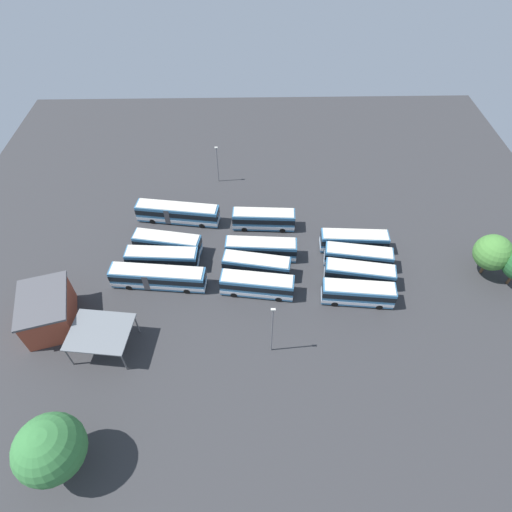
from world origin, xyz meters
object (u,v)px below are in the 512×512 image
Objects in this scene: maintenance_shelter at (100,332)px; lamp_post_near_entrance at (272,329)px; bus_row1_slot0 at (257,285)px; bus_row1_slot1 at (257,266)px; bus_row1_slot4 at (264,219)px; depot_building at (48,311)px; bus_row0_slot4 at (178,213)px; bus_row1_slot2 at (261,249)px; bus_row2_slot1 at (359,274)px; bus_row2_slot2 at (358,257)px; bus_row2_slot3 at (354,241)px; lamp_post_by_building at (217,163)px; tree_east_edge at (493,252)px; tree_west_edge at (50,449)px; bus_row0_slot2 at (168,243)px; bus_row0_slot0 at (158,277)px; bus_row2_slot0 at (358,293)px; bus_row0_slot1 at (162,259)px.

maintenance_shelter is 22.22m from lamp_post_near_entrance.
bus_row1_slot1 is at bearing 90.21° from bus_row1_slot0.
bus_row1_slot4 is 1.07× the size of depot_building.
maintenance_shelter is at bearing -156.54° from bus_row1_slot0.
bus_row1_slot2 is at bearing -31.85° from bus_row0_slot4.
bus_row1_slot4 is (1.44, 10.45, 0.00)m from bus_row1_slot1.
bus_row0_slot4 is 1.36× the size of bus_row1_slot4.
bus_row2_slot1 is 1.25× the size of maintenance_shelter.
bus_row1_slot1 is 16.00m from bus_row2_slot2.
bus_row2_slot3 is 46.73m from depot_building.
depot_building reaches higher than bus_row1_slot4.
lamp_post_by_building reaches higher than bus_row2_slot3.
tree_east_edge is 62.96m from tree_west_edge.
bus_row0_slot4 is at bearing 148.15° from bus_row1_slot2.
bus_row2_slot1 is at bearing -26.32° from bus_row0_slot4.
bus_row0_slot2 is at bearing 42.70° from depot_building.
tree_east_edge is (33.79, -10.91, 2.74)m from bus_row1_slot4.
bus_row2_slot1 is (30.31, 0.04, -0.00)m from bus_row0_slot0.
lamp_post_by_building is 53.15m from tree_west_edge.
bus_row0_slot0 and bus_row2_slot0 have the same top height.
bus_row1_slot0 is 22.43m from maintenance_shelter.
bus_row2_slot1 is 6.94m from bus_row2_slot3.
lamp_post_near_entrance is (15.92, -18.50, 3.34)m from bus_row0_slot2.
bus_row0_slot2 is at bearing -111.74° from lamp_post_by_building.
bus_row0_slot2 is 16.74m from bus_row1_slot0.
bus_row2_slot0 is at bearing -96.96° from bus_row2_slot3.
tree_east_edge reaches higher than bus_row2_slot3.
lamp_post_near_entrance is at bearing -77.03° from lamp_post_by_building.
bus_row1_slot1 and bus_row2_slot3 have the same top height.
bus_row0_slot0 is at bearing 75.01° from tree_west_edge.
maintenance_shelter reaches higher than bus_row2_slot3.
bus_row1_slot0 is at bearing -50.14° from bus_row0_slot4.
lamp_post_by_building is at bearing 59.60° from bus_row0_slot4.
bus_row2_slot1 is at bearing 34.49° from tree_west_edge.
tree_east_edge is (35.21, 3.29, 2.74)m from bus_row1_slot0.
bus_row0_slot4 is 1.46× the size of depot_building.
maintenance_shelter is (-35.96, -10.69, 1.99)m from bus_row2_slot1.
bus_row0_slot1 and bus_row0_slot2 have the same top height.
bus_row1_slot2 is (15.02, -1.52, 0.00)m from bus_row0_slot2.
maintenance_shelter is at bearing -148.32° from bus_row1_slot1.
depot_building is 9.43m from maintenance_shelter.
bus_row0_slot4 and bus_row2_slot3 have the same top height.
bus_row0_slot0 is 14.42m from bus_row0_slot4.
bus_row2_slot1 is (28.91, -14.30, -0.00)m from bus_row0_slot4.
bus_row0_slot0 is 30.96m from bus_row2_slot2.
depot_building is (-14.62, -13.49, 0.92)m from bus_row0_slot2.
bus_row2_slot1 is 19.99m from tree_east_edge.
bus_row2_slot2 is (15.92, 5.25, -0.00)m from bus_row1_slot0.
bus_row2_slot1 is at bearing -7.17° from bus_row1_slot1.
bus_row1_slot2 is 1.07× the size of bus_row2_slot2.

